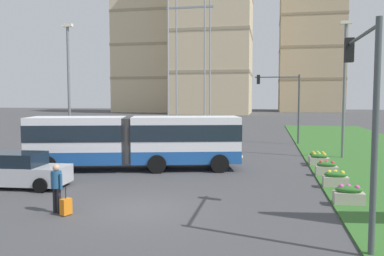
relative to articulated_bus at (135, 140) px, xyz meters
The scene contains 18 objects.
ground_plane 8.40m from the articulated_bus, 70.57° to the right, with size 260.00×260.00×0.00m, color #424244.
articulated_bus is the anchor object (origin of this frame).
car_silver_hatch 6.56m from the articulated_bus, 125.81° to the right, with size 4.51×2.26×1.58m.
pedestrian_crossing 8.72m from the articulated_bus, 89.60° to the right, with size 0.54×0.36×1.74m.
rolling_suitcase 9.01m from the articulated_bus, 86.72° to the right, with size 0.36×0.42×0.97m.
flower_planter_0 11.94m from the articulated_bus, 29.04° to the right, with size 1.10×0.56×0.74m.
flower_planter_1 10.82m from the articulated_bus, 14.92° to the right, with size 1.10×0.56×0.74m.
flower_planter_2 10.46m from the articulated_bus, ahead, with size 1.10×0.56×0.74m.
flower_planter_3 10.88m from the articulated_bus, 16.21° to the left, with size 1.10×0.56×0.74m.
flower_planter_4 11.10m from the articulated_bus, 19.76° to the left, with size 1.10×0.56×0.74m.
traffic_light_far_right 16.89m from the articulated_bus, 58.45° to the left, with size 3.87×0.28×6.06m.
traffic_light_near_right 13.99m from the articulated_bus, 43.50° to the right, with size 0.28×4.00×6.06m.
streetlight_left 7.40m from the articulated_bus, 150.14° to the left, with size 0.70×0.28×8.94m.
streetlight_median 14.26m from the articulated_bus, 27.64° to the left, with size 0.70×0.28×9.08m.
apartment_tower_west 95.05m from the articulated_bus, 106.93° to the left, with size 16.42×14.43×36.43m.
apartment_tower_westcentre 84.52m from the articulated_bus, 94.72° to the left, with size 19.53×19.75×49.35m.
apartment_tower_centre 105.02m from the articulated_bus, 79.16° to the left, with size 18.00×17.28×35.72m.
transmission_pylon 47.35m from the articulated_bus, 97.21° to the left, with size 9.00×6.24×29.09m.
Camera 1 is at (4.59, -13.57, 4.08)m, focal length 37.17 mm.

